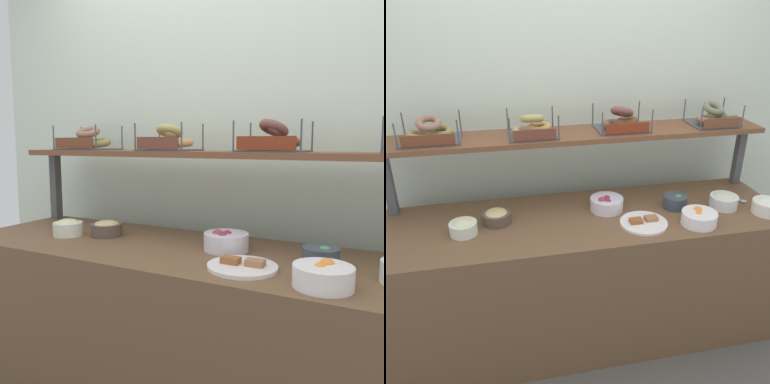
% 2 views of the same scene
% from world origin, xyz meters
% --- Properties ---
extents(ground_plane, '(8.00, 8.00, 0.00)m').
position_xyz_m(ground_plane, '(0.00, 0.00, 0.00)').
color(ground_plane, '#595651').
extents(back_wall, '(3.53, 0.06, 2.40)m').
position_xyz_m(back_wall, '(0.00, 0.55, 1.20)').
color(back_wall, silver).
rests_on(back_wall, ground_plane).
extents(deli_counter, '(2.33, 0.70, 0.85)m').
position_xyz_m(deli_counter, '(0.00, 0.00, 0.42)').
color(deli_counter, brown).
rests_on(deli_counter, ground_plane).
extents(shelf_riser_left, '(0.05, 0.05, 0.40)m').
position_xyz_m(shelf_riser_left, '(-1.11, 0.27, 1.05)').
color(shelf_riser_left, '#4C4C51').
rests_on(shelf_riser_left, deli_counter).
extents(shelf_riser_right, '(0.05, 0.05, 0.40)m').
position_xyz_m(shelf_riser_right, '(1.11, 0.27, 1.05)').
color(shelf_riser_right, '#4C4C51').
rests_on(shelf_riser_right, deli_counter).
extents(upper_shelf, '(2.29, 0.32, 0.03)m').
position_xyz_m(upper_shelf, '(0.00, 0.27, 1.26)').
color(upper_shelf, brown).
rests_on(upper_shelf, shelf_riser_left).
extents(bowl_beet_salad, '(0.20, 0.20, 0.09)m').
position_xyz_m(bowl_beet_salad, '(0.13, 0.06, 0.89)').
color(bowl_beet_salad, white).
rests_on(bowl_beet_salad, deli_counter).
extents(bowl_fruit_salad, '(0.20, 0.20, 0.09)m').
position_xyz_m(bowl_fruit_salad, '(0.59, -0.21, 0.89)').
color(bowl_fruit_salad, white).
rests_on(bowl_fruit_salad, deli_counter).
extents(bowl_hummus, '(0.16, 0.16, 0.08)m').
position_xyz_m(bowl_hummus, '(-0.52, 0.04, 0.89)').
color(bowl_hummus, brown).
rests_on(bowl_hummus, deli_counter).
extents(bowl_cream_cheese, '(0.17, 0.17, 0.10)m').
position_xyz_m(bowl_cream_cheese, '(1.04, -0.18, 0.90)').
color(bowl_cream_cheese, white).
rests_on(bowl_cream_cheese, deli_counter).
extents(bowl_potato_salad, '(0.15, 0.15, 0.09)m').
position_xyz_m(bowl_potato_salad, '(-0.70, -0.05, 0.89)').
color(bowl_potato_salad, silver).
rests_on(bowl_potato_salad, deli_counter).
extents(bowl_veggie_mix, '(0.14, 0.14, 0.09)m').
position_xyz_m(bowl_veggie_mix, '(0.54, 0.01, 0.89)').
color(bowl_veggie_mix, '#3B4651').
rests_on(bowl_veggie_mix, deli_counter).
extents(bowl_scallion_spread, '(0.17, 0.17, 0.10)m').
position_xyz_m(bowl_scallion_spread, '(0.83, -0.05, 0.90)').
color(bowl_scallion_spread, white).
rests_on(bowl_scallion_spread, deli_counter).
extents(serving_plate_white, '(0.27, 0.27, 0.04)m').
position_xyz_m(serving_plate_white, '(0.29, -0.15, 0.86)').
color(serving_plate_white, white).
rests_on(serving_plate_white, deli_counter).
extents(serving_spoon_near_plate, '(0.10, 0.16, 0.01)m').
position_xyz_m(serving_spoon_near_plate, '(0.98, 0.02, 0.86)').
color(serving_spoon_near_plate, '#B7B7BC').
rests_on(serving_spoon_near_plate, deli_counter).
extents(bagel_basket_everything, '(0.32, 0.24, 0.14)m').
position_xyz_m(bagel_basket_everything, '(-0.84, 0.27, 1.33)').
color(bagel_basket_everything, '#4C4C51').
rests_on(bagel_basket_everything, upper_shelf).
extents(bagel_basket_sesame, '(0.28, 0.25, 0.14)m').
position_xyz_m(bagel_basket_sesame, '(-0.27, 0.26, 1.33)').
color(bagel_basket_sesame, '#4C4C51').
rests_on(bagel_basket_sesame, upper_shelf).
extents(bagel_basket_cinnamon_raisin, '(0.31, 0.26, 0.16)m').
position_xyz_m(bagel_basket_cinnamon_raisin, '(0.27, 0.27, 1.33)').
color(bagel_basket_cinnamon_raisin, '#4C4C51').
rests_on(bagel_basket_cinnamon_raisin, upper_shelf).
extents(bagel_basket_poppy, '(0.28, 0.26, 0.15)m').
position_xyz_m(bagel_basket_poppy, '(0.86, 0.26, 1.33)').
color(bagel_basket_poppy, '#4C4C51').
rests_on(bagel_basket_poppy, upper_shelf).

